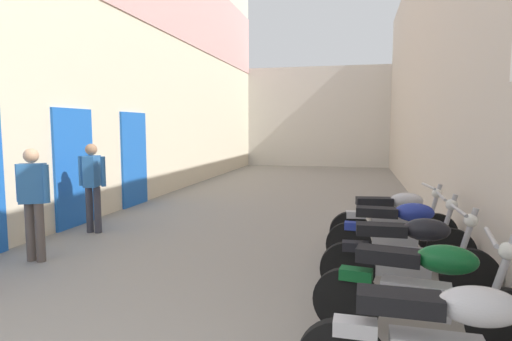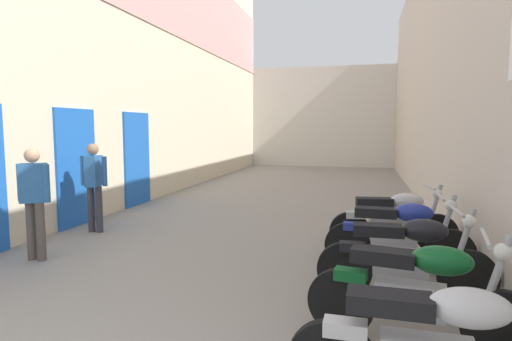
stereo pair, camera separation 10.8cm
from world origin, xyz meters
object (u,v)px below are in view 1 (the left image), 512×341
motorcycle_third (409,255)px  pedestrian_mid_alley (33,196)px  motorcycle_fifth (394,219)px  pedestrian_further_down (92,181)px  motorcycle_fourth (400,233)px  motorcycle_second (423,290)px

motorcycle_third → pedestrian_mid_alley: bearing=177.3°
motorcycle_fifth → pedestrian_further_down: size_ratio=1.17×
motorcycle_fifth → motorcycle_fourth: bearing=-90.0°
motorcycle_second → pedestrian_further_down: size_ratio=1.17×
pedestrian_mid_alley → pedestrian_further_down: (-0.18, 1.60, 0.00)m
motorcycle_fourth → motorcycle_fifth: bearing=90.0°
motorcycle_third → motorcycle_fourth: bearing=90.0°
motorcycle_fourth → pedestrian_further_down: (-5.04, 0.88, 0.42)m
motorcycle_second → motorcycle_third: bearing=90.0°
motorcycle_fourth → pedestrian_further_down: bearing=170.1°
motorcycle_fourth → pedestrian_further_down: 5.14m
motorcycle_fourth → pedestrian_mid_alley: pedestrian_mid_alley is taller
pedestrian_further_down → motorcycle_third: bearing=-19.9°
motorcycle_fourth → motorcycle_fifth: size_ratio=1.00×
motorcycle_fifth → pedestrian_further_down: (-5.04, 0.04, 0.42)m
motorcycle_second → motorcycle_third: same height
motorcycle_third → pedestrian_further_down: size_ratio=1.18×
motorcycle_second → motorcycle_fifth: same height
motorcycle_second → motorcycle_fourth: size_ratio=0.99×
motorcycle_third → pedestrian_further_down: pedestrian_further_down is taller
pedestrian_further_down → motorcycle_second: bearing=-29.4°
motorcycle_second → motorcycle_fifth: size_ratio=1.00×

